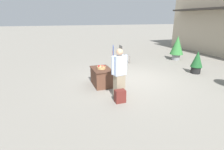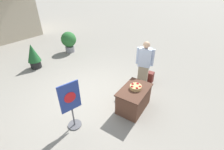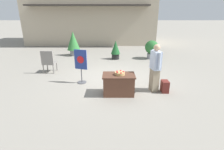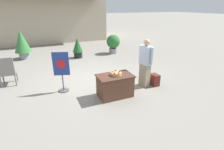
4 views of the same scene
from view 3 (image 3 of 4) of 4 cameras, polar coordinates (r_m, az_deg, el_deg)
The scene contains 11 objects.
ground_plane at distance 7.56m, azimuth 0.09°, elevation -1.17°, with size 120.00×120.00×0.00m, color gray.
storefront_building at distance 17.37m, azimuth -6.29°, elevation 19.33°, with size 11.22×5.73×5.21m.
display_table at distance 6.06m, azimuth 2.41°, elevation -3.03°, with size 1.10×0.71×0.71m.
apple_basket at distance 5.90m, azimuth 2.83°, elevation 0.61°, with size 0.33×0.33×0.13m.
person_visitor at distance 6.31m, azimuth 14.16°, elevation 2.25°, with size 0.34×0.60×1.70m.
backpack at distance 6.53m, azimuth 17.08°, elevation -3.61°, with size 0.24×0.34×0.42m.
poster_board at distance 7.00m, azimuth -9.85°, elevation 3.06°, with size 0.51×0.36×1.36m.
patio_chair at distance 8.66m, azimuth -19.77°, elevation 4.37°, with size 0.57×0.57×1.07m.
potted_plant_far_left at distance 11.86m, azimuth -12.29°, elevation 10.51°, with size 0.83×0.83×1.55m.
potted_plant_far_right at distance 10.66m, azimuth 1.41°, elevation 8.37°, with size 0.56×0.56×1.11m.
potted_plant_near_right at distance 11.04m, azimuth 13.04°, elevation 8.50°, with size 0.81×0.81×1.12m.
Camera 3 is at (0.02, -7.07, 2.70)m, focal length 28.00 mm.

